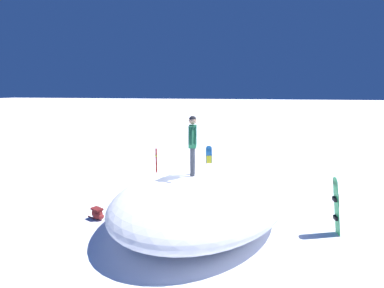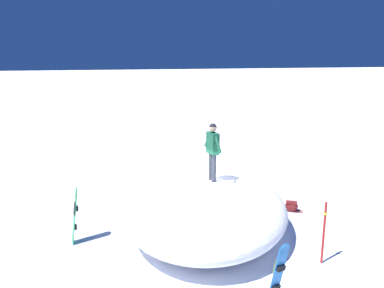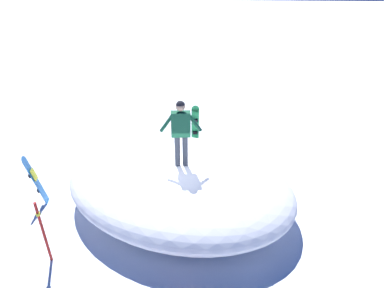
{
  "view_description": "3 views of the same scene",
  "coord_description": "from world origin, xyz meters",
  "views": [
    {
      "loc": [
        2.17,
        -8.55,
        4.05
      ],
      "look_at": [
        0.32,
        -0.24,
        2.47
      ],
      "focal_mm": 27.47,
      "sensor_mm": 36.0,
      "label": 1
    },
    {
      "loc": [
        3.65,
        10.63,
        5.33
      ],
      "look_at": [
        0.91,
        -0.45,
        2.65
      ],
      "focal_mm": 36.29,
      "sensor_mm": 36.0,
      "label": 2
    },
    {
      "loc": [
        -6.48,
        -1.34,
        5.78
      ],
      "look_at": [
        0.83,
        -0.43,
        1.9
      ],
      "focal_mm": 28.68,
      "sensor_mm": 36.0,
      "label": 3
    }
  ],
  "objects": [
    {
      "name": "trail_marker_pole",
      "position": [
        -1.82,
        2.58,
        0.89
      ],
      "size": [
        0.1,
        0.1,
        1.69
      ],
      "color": "#A51E19",
      "rests_on": "ground"
    },
    {
      "name": "snowboard_primary_upright",
      "position": [
        4.42,
        -0.11,
        0.87
      ],
      "size": [
        0.28,
        0.33,
        1.69
      ],
      "color": "#1E8C47",
      "rests_on": "ground"
    },
    {
      "name": "ground",
      "position": [
        0.0,
        0.0,
        0.0
      ],
      "size": [
        240.0,
        240.0,
        0.0
      ],
      "primitive_type": "plane",
      "color": "white"
    },
    {
      "name": "snowboarder_standing",
      "position": [
        0.33,
        -0.21,
        2.6
      ],
      "size": [
        0.3,
        1.06,
        1.78
      ],
      "color": "#333842",
      "rests_on": "snow_mound"
    },
    {
      "name": "snowboard_secondary_upright",
      "position": [
        0.15,
        4.0,
        0.82
      ],
      "size": [
        0.36,
        0.42,
        1.59
      ],
      "color": "#2672BF",
      "rests_on": "ground"
    },
    {
      "name": "snow_mound",
      "position": [
        0.6,
        -0.05,
        0.76
      ],
      "size": [
        6.65,
        7.73,
        1.52
      ],
      "primitive_type": "ellipsoid",
      "rotation": [
        0.0,
        0.0,
        1.26
      ],
      "color": "white",
      "rests_on": "ground"
    }
  ]
}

